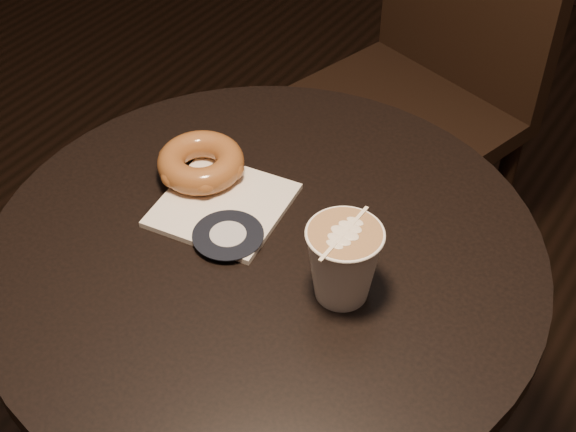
{
  "coord_description": "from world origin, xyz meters",
  "views": [
    {
      "loc": [
        0.41,
        -0.56,
        1.46
      ],
      "look_at": [
        0.01,
        0.03,
        0.79
      ],
      "focal_mm": 50.0,
      "sensor_mm": 36.0,
      "label": 1
    }
  ],
  "objects_px": {
    "latte_cup": "(343,264)",
    "doughnut": "(201,162)",
    "pastry_bag": "(223,205)",
    "chair": "(432,53)",
    "cafe_table": "(267,344)"
  },
  "relations": [
    {
      "from": "latte_cup",
      "to": "pastry_bag",
      "type": "bearing_deg",
      "value": 168.79
    },
    {
      "from": "cafe_table",
      "to": "doughnut",
      "type": "height_order",
      "value": "doughnut"
    },
    {
      "from": "pastry_bag",
      "to": "latte_cup",
      "type": "relative_size",
      "value": 1.59
    },
    {
      "from": "cafe_table",
      "to": "doughnut",
      "type": "bearing_deg",
      "value": 157.79
    },
    {
      "from": "pastry_bag",
      "to": "doughnut",
      "type": "xyz_separation_m",
      "value": [
        -0.06,
        0.03,
        0.02
      ]
    },
    {
      "from": "chair",
      "to": "pastry_bag",
      "type": "relative_size",
      "value": 6.79
    },
    {
      "from": "cafe_table",
      "to": "doughnut",
      "type": "xyz_separation_m",
      "value": [
        -0.15,
        0.06,
        0.23
      ]
    },
    {
      "from": "chair",
      "to": "latte_cup",
      "type": "distance_m",
      "value": 0.83
    },
    {
      "from": "pastry_bag",
      "to": "doughnut",
      "type": "distance_m",
      "value": 0.07
    },
    {
      "from": "cafe_table",
      "to": "chair",
      "type": "xyz_separation_m",
      "value": [
        -0.12,
        0.76,
        0.04
      ]
    },
    {
      "from": "chair",
      "to": "pastry_bag",
      "type": "distance_m",
      "value": 0.75
    },
    {
      "from": "chair",
      "to": "latte_cup",
      "type": "height_order",
      "value": "chair"
    },
    {
      "from": "chair",
      "to": "doughnut",
      "type": "distance_m",
      "value": 0.72
    },
    {
      "from": "latte_cup",
      "to": "doughnut",
      "type": "bearing_deg",
      "value": 164.68
    },
    {
      "from": "cafe_table",
      "to": "latte_cup",
      "type": "height_order",
      "value": "latte_cup"
    }
  ]
}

